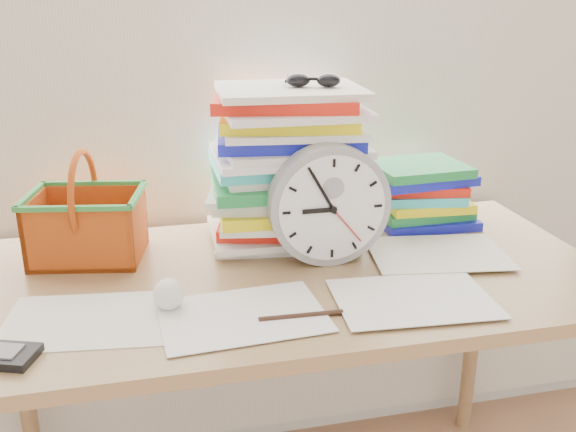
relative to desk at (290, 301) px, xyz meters
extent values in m
cube|color=silver|center=(0.00, 0.38, 0.62)|extent=(2.40, 0.01, 2.50)
cube|color=olive|center=(0.00, 0.00, 0.06)|extent=(1.40, 0.70, 0.03)
cylinder|color=olive|center=(-0.65, 0.30, -0.32)|extent=(0.04, 0.04, 0.72)
cylinder|color=olive|center=(0.65, 0.30, -0.32)|extent=(0.04, 0.04, 0.72)
cylinder|color=#929498|center=(0.10, 0.03, 0.21)|extent=(0.27, 0.05, 0.27)
sphere|color=white|center=(-0.27, -0.12, 0.11)|extent=(0.06, 0.06, 0.06)
cylinder|color=black|center=(-0.03, -0.21, 0.08)|extent=(0.16, 0.02, 0.01)
camera|label=1|loc=(-0.30, -1.26, 0.67)|focal=40.00mm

